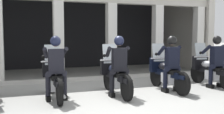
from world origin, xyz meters
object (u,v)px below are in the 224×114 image
at_px(police_officer_left, 56,62).
at_px(motorcycle_far_right, 209,70).
at_px(police_officer_right, 171,59).
at_px(motorcycle_left, 55,78).
at_px(police_officer_center, 119,61).
at_px(motorcycle_center, 115,76).
at_px(motorcycle_right, 166,73).
at_px(police_officer_far_right, 216,57).

xyz_separation_m(police_officer_left, motorcycle_far_right, (4.80, 0.25, -0.44)).
relative_size(police_officer_left, police_officer_right, 1.00).
bearing_deg(police_officer_right, motorcycle_left, -173.64).
distance_m(police_officer_left, police_officer_right, 3.20).
bearing_deg(police_officer_left, police_officer_right, 4.66).
distance_m(police_officer_center, motorcycle_far_right, 3.25).
xyz_separation_m(motorcycle_center, motorcycle_far_right, (3.20, 0.08, 0.00)).
relative_size(police_officer_right, motorcycle_far_right, 0.78).
bearing_deg(motorcycle_far_right, motorcycle_center, -175.03).
height_order(motorcycle_left, motorcycle_center, same).
relative_size(motorcycle_center, police_officer_center, 1.29).
height_order(police_officer_center, motorcycle_right, police_officer_center).
distance_m(police_officer_left, motorcycle_center, 1.67).
height_order(police_officer_center, police_officer_far_right, same).
bearing_deg(police_officer_far_right, police_officer_center, -175.03).
xyz_separation_m(police_officer_left, motorcycle_right, (3.20, 0.20, -0.44)).
bearing_deg(motorcycle_left, police_officer_left, -84.05).
relative_size(motorcycle_far_right, police_officer_far_right, 1.29).
height_order(motorcycle_center, police_officer_center, police_officer_center).
height_order(motorcycle_far_right, police_officer_far_right, police_officer_far_right).
height_order(police_officer_left, police_officer_right, same).
height_order(motorcycle_center, motorcycle_far_right, same).
relative_size(motorcycle_right, police_officer_far_right, 1.29).
bearing_deg(motorcycle_left, motorcycle_center, 1.98).
relative_size(motorcycle_center, motorcycle_right, 1.00).
relative_size(police_officer_left, motorcycle_right, 0.78).
distance_m(police_officer_left, motorcycle_right, 3.24).
relative_size(police_officer_center, police_officer_right, 1.00).
bearing_deg(motorcycle_right, motorcycle_left, -168.59).
bearing_deg(motorcycle_left, motorcycle_far_right, 5.79).
distance_m(police_officer_left, police_officer_center, 1.61).
bearing_deg(police_officer_right, motorcycle_right, 102.69).
relative_size(motorcycle_right, motorcycle_far_right, 1.00).
bearing_deg(motorcycle_center, motorcycle_left, -172.48).
distance_m(motorcycle_right, motorcycle_far_right, 1.60).
bearing_deg(police_officer_far_right, police_officer_left, -176.94).
height_order(motorcycle_center, police_officer_far_right, police_officer_far_right).
bearing_deg(motorcycle_center, police_officer_right, 2.82).
bearing_deg(motorcycle_right, police_officer_center, -155.91).
bearing_deg(police_officer_center, motorcycle_left, 177.64).
distance_m(police_officer_right, police_officer_far_right, 1.60).
height_order(motorcycle_left, police_officer_center, police_officer_center).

